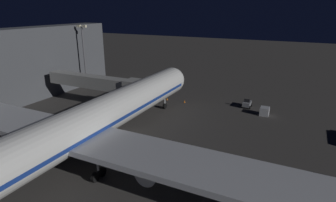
% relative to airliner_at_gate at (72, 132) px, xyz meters
% --- Properties ---
extents(ground_plane, '(320.00, 320.00, 0.00)m').
position_rel_airliner_at_gate_xyz_m(ground_plane, '(-0.00, -11.31, -5.33)').
color(ground_plane, '#383533').
extents(airliner_at_gate, '(58.99, 64.37, 18.62)m').
position_rel_airliner_at_gate_xyz_m(airliner_at_gate, '(0.00, 0.00, 0.00)').
color(airliner_at_gate, silver).
rests_on(airliner_at_gate, ground_plane).
extents(jet_bridge, '(23.17, 3.40, 6.96)m').
position_rel_airliner_at_gate_xyz_m(jet_bridge, '(12.37, -20.48, 0.11)').
color(jet_bridge, '#9E9E99').
rests_on(jet_bridge, ground_plane).
extents(apron_floodlight_mast, '(2.90, 0.50, 16.26)m').
position_rel_airliner_at_gate_xyz_m(apron_floodlight_mast, '(25.50, -30.60, 4.22)').
color(apron_floodlight_mast, '#59595E').
rests_on(apron_floodlight_mast, ground_plane).
extents(pushback_tug, '(1.86, 2.68, 1.95)m').
position_rel_airliner_at_gate_xyz_m(pushback_tug, '(-15.34, -34.34, -4.54)').
color(pushback_tug, slate).
rests_on(pushback_tug, ground_plane).
extents(baggage_container_spare, '(1.68, 1.88, 1.64)m').
position_rel_airliner_at_gate_xyz_m(baggage_container_spare, '(-19.40, -31.14, -4.51)').
color(baggage_container_spare, '#B7BABF').
rests_on(baggage_container_spare, ground_plane).
extents(traffic_cone_nose_port, '(0.36, 0.36, 0.55)m').
position_rel_airliner_at_gate_xyz_m(traffic_cone_nose_port, '(-2.20, -31.23, -5.05)').
color(traffic_cone_nose_port, orange).
rests_on(traffic_cone_nose_port, ground_plane).
extents(traffic_cone_nose_starboard, '(0.36, 0.36, 0.55)m').
position_rel_airliner_at_gate_xyz_m(traffic_cone_nose_starboard, '(2.20, -31.23, -5.05)').
color(traffic_cone_nose_starboard, orange).
rests_on(traffic_cone_nose_starboard, ground_plane).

